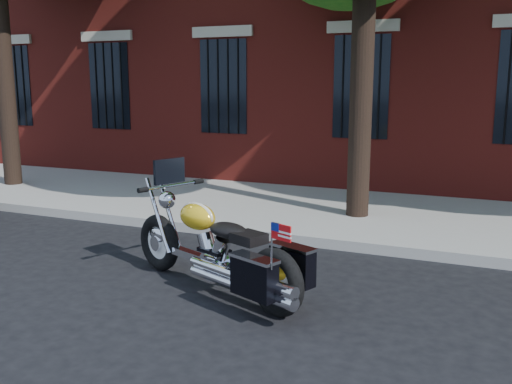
% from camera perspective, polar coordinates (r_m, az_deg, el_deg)
% --- Properties ---
extents(ground, '(120.00, 120.00, 0.00)m').
position_cam_1_polar(ground, '(7.06, 0.53, -8.10)').
color(ground, black).
rests_on(ground, ground).
extents(curb, '(40.00, 0.16, 0.15)m').
position_cam_1_polar(curb, '(8.27, 4.23, -4.72)').
color(curb, gray).
rests_on(curb, ground).
extents(sidewalk, '(40.00, 3.60, 0.15)m').
position_cam_1_polar(sidewalk, '(10.01, 7.74, -2.01)').
color(sidewalk, gray).
rests_on(sidewalk, ground).
extents(motorcycle, '(2.55, 1.51, 1.42)m').
position_cam_1_polar(motorcycle, '(6.25, -3.71, -6.04)').
color(motorcycle, black).
rests_on(motorcycle, ground).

